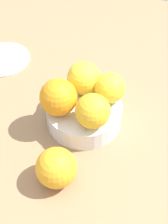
{
  "coord_description": "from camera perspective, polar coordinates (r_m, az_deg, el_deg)",
  "views": [
    {
      "loc": [
        -14.6,
        41.9,
        52.7
      ],
      "look_at": [
        0.0,
        0.0,
        2.72
      ],
      "focal_mm": 51.75,
      "sensor_mm": 36.0,
      "label": 1
    }
  ],
  "objects": [
    {
      "name": "side_plate",
      "position": [
        0.86,
        -14.2,
        9.15
      ],
      "size": [
        13.71,
        13.71,
        0.8
      ],
      "primitive_type": "cylinder",
      "color": "silver",
      "rests_on": "ground_plane"
    },
    {
      "name": "orange_in_bowl_3",
      "position": [
        0.66,
        -0.03,
        6.01
      ],
      "size": [
        6.95,
        6.95,
        6.95
      ],
      "primitive_type": "sphere",
      "color": "yellow",
      "rests_on": "fruit_bowl"
    },
    {
      "name": "fruit_bowl",
      "position": [
        0.67,
        -0.0,
        -0.32
      ],
      "size": [
        15.72,
        15.72,
        4.54
      ],
      "color": "silver",
      "rests_on": "ground_plane"
    },
    {
      "name": "ground_plane",
      "position": [
        0.7,
        -0.0,
        -2.03
      ],
      "size": [
        110.0,
        110.0,
        2.0
      ],
      "primitive_type": "cube",
      "color": "#997551"
    },
    {
      "name": "orange_loose_0",
      "position": [
        0.58,
        -4.66,
        -9.87
      ],
      "size": [
        7.44,
        7.44,
        7.44
      ],
      "primitive_type": "sphere",
      "color": "#F9A823",
      "rests_on": "ground_plane"
    },
    {
      "name": "orange_in_bowl_2",
      "position": [
        0.65,
        4.57,
        4.28
      ],
      "size": [
        6.29,
        6.29,
        6.29
      ],
      "primitive_type": "sphere",
      "color": "yellow",
      "rests_on": "fruit_bowl"
    },
    {
      "name": "orange_in_bowl_0",
      "position": [
        0.6,
        1.55,
        0.17
      ],
      "size": [
        6.76,
        6.76,
        6.76
      ],
      "primitive_type": "sphere",
      "color": "yellow",
      "rests_on": "fruit_bowl"
    },
    {
      "name": "orange_in_bowl_1",
      "position": [
        0.62,
        -4.54,
        2.6
      ],
      "size": [
        7.37,
        7.37,
        7.37
      ],
      "primitive_type": "sphere",
      "color": "orange",
      "rests_on": "fruit_bowl"
    }
  ]
}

